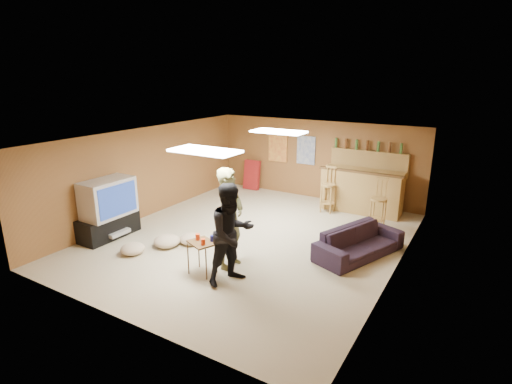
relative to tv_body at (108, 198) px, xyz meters
The scene contains 32 objects.
ground 3.18m from the tv_body, 29.51° to the left, with size 7.00×7.00×0.00m, color tan.
ceiling 3.31m from the tv_body, 29.51° to the left, with size 6.00×7.00×0.02m, color silver.
wall_back 5.66m from the tv_body, 62.08° to the left, with size 6.00×0.02×2.20m, color brown.
wall_front 3.33m from the tv_body, 37.04° to the right, with size 6.00×0.02×2.20m, color brown.
wall_left 1.55m from the tv_body, 103.13° to the left, with size 0.02×7.00×2.20m, color brown.
wall_right 5.85m from the tv_body, 14.87° to the left, with size 0.02×7.00×2.20m, color brown.
tv_stand 0.65m from the tv_body, behind, with size 0.55×1.30×0.50m, color black.
dvd_box 0.76m from the tv_body, ahead, with size 0.35×0.50×0.08m, color #B2B2B7.
tv_body is the anchor object (origin of this frame).
tv_screen 0.31m from the tv_body, ahead, with size 0.02×0.95×0.65m, color navy.
bar_counter 6.09m from the tv_body, 47.00° to the left, with size 2.00×0.60×1.10m, color olive.
bar_lip 5.91m from the tv_body, 45.34° to the left, with size 2.10×0.12×0.05m, color #452D16.
bar_shelf 6.45m from the tv_body, 49.74° to the left, with size 2.00×0.18×0.05m, color olive.
bar_backing 6.44m from the tv_body, 49.85° to the left, with size 2.00×0.14×0.60m, color olive.
poster_left 5.19m from the tv_body, 73.70° to the left, with size 0.60×0.03×0.85m, color #BF3F26.
poster_right 5.51m from the tv_body, 64.65° to the left, with size 0.55×0.03×0.80m, color #334C99.
folding_chair_stack 4.86m from the tv_body, 82.29° to the left, with size 0.50×0.14×0.90m, color maroon.
ceiling_panel_front 2.94m from the tv_body, ahead, with size 1.20×0.60×0.04m, color white.
ceiling_panel_back 3.99m from the tv_body, 45.54° to the left, with size 1.20×0.60×0.04m, color white.
person_olive 2.99m from the tv_body, ahead, with size 0.68×0.45×1.87m, color brown.
person_black 3.35m from the tv_body, ahead, with size 0.85×0.66×1.75m, color black.
sofa 5.28m from the tv_body, 20.86° to the left, with size 1.92×0.75×0.56m, color black.
tray_table 2.80m from the tv_body, ahead, with size 0.47×0.37×0.60m, color #452D16.
cup_red_near 2.63m from the tv_body, ahead, with size 0.08×0.08×0.11m, color red.
cup_red_far 2.85m from the tv_body, ahead, with size 0.08×0.08×0.10m, color red.
cup_blue 2.87m from the tv_body, ahead, with size 0.08×0.08×0.11m, color navy.
bar_stool_left 5.26m from the tv_body, 49.23° to the left, with size 0.41×0.41×1.31m, color olive, non-canonical shape.
bar_stool_right 5.94m from the tv_body, 35.31° to the left, with size 0.34×0.34×1.08m, color olive, non-canonical shape.
cushion_near_tv 1.60m from the tv_body, 10.32° to the left, with size 0.53×0.53×0.24m, color tan.
cushion_mid 1.99m from the tv_body, 19.64° to the left, with size 0.49×0.49×0.22m, color tan.
cushion_far 1.35m from the tv_body, 19.09° to the right, with size 0.47×0.47×0.21m, color tan.
bottle_row 6.41m from the tv_body, 50.03° to the left, with size 1.76×0.08×0.26m, color #3F7233, non-canonical shape.
Camera 1 is at (4.19, -6.82, 3.44)m, focal length 28.00 mm.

